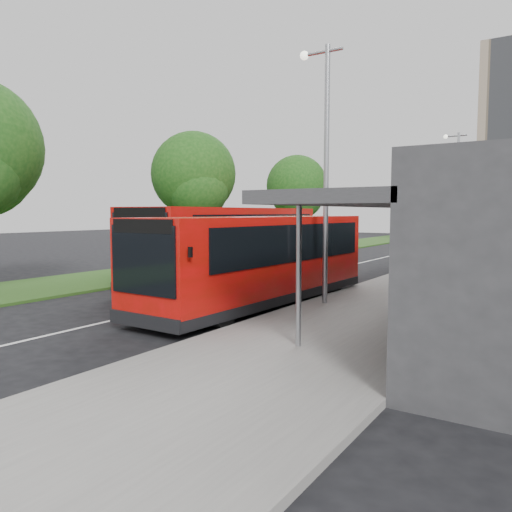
{
  "coord_description": "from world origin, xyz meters",
  "views": [
    {
      "loc": [
        10.87,
        -12.41,
        3.03
      ],
      "look_at": [
        1.4,
        2.29,
        1.5
      ],
      "focal_mm": 35.0,
      "sensor_mm": 36.0,
      "label": 1
    }
  ],
  "objects_px": {
    "bus_main": "(261,260)",
    "car_far": "(445,236)",
    "bollard": "(463,255)",
    "bus_second": "(231,244)",
    "tree_far": "(297,190)",
    "car_near": "(459,239)",
    "tree_mid": "(194,180)",
    "lamp_post_far": "(456,186)",
    "litter_bin": "(426,264)",
    "lamp_post_near": "(324,158)"
  },
  "relations": [
    {
      "from": "bollard",
      "to": "car_near",
      "type": "height_order",
      "value": "car_near"
    },
    {
      "from": "tree_far",
      "to": "car_far",
      "type": "relative_size",
      "value": 2.16
    },
    {
      "from": "tree_mid",
      "to": "bus_main",
      "type": "bearing_deg",
      "value": -40.08
    },
    {
      "from": "lamp_post_near",
      "to": "litter_bin",
      "type": "xyz_separation_m",
      "value": [
        1.05,
        8.81,
        -4.06
      ]
    },
    {
      "from": "car_far",
      "to": "lamp_post_near",
      "type": "bearing_deg",
      "value": -95.8
    },
    {
      "from": "lamp_post_near",
      "to": "bus_main",
      "type": "distance_m",
      "value": 3.8
    },
    {
      "from": "bus_main",
      "to": "car_far",
      "type": "height_order",
      "value": "bus_main"
    },
    {
      "from": "tree_far",
      "to": "bus_main",
      "type": "height_order",
      "value": "tree_far"
    },
    {
      "from": "lamp_post_near",
      "to": "bus_main",
      "type": "height_order",
      "value": "lamp_post_near"
    },
    {
      "from": "bus_second",
      "to": "car_near",
      "type": "bearing_deg",
      "value": 81.12
    },
    {
      "from": "tree_mid",
      "to": "car_far",
      "type": "xyz_separation_m",
      "value": [
        6.13,
        33.96,
        -4.26
      ]
    },
    {
      "from": "lamp_post_far",
      "to": "bus_main",
      "type": "xyz_separation_m",
      "value": [
        -1.85,
        -20.75,
        -3.23
      ]
    },
    {
      "from": "bus_second",
      "to": "bus_main",
      "type": "bearing_deg",
      "value": -47.17
    },
    {
      "from": "tree_mid",
      "to": "litter_bin",
      "type": "xyz_separation_m",
      "value": [
        12.18,
        1.76,
        -4.15
      ]
    },
    {
      "from": "bus_main",
      "to": "litter_bin",
      "type": "xyz_separation_m",
      "value": [
        2.9,
        9.56,
        -0.82
      ]
    },
    {
      "from": "bus_second",
      "to": "car_far",
      "type": "bearing_deg",
      "value": 86.02
    },
    {
      "from": "tree_mid",
      "to": "lamp_post_far",
      "type": "xyz_separation_m",
      "value": [
        11.13,
        12.95,
        -0.1
      ]
    },
    {
      "from": "lamp_post_far",
      "to": "bus_main",
      "type": "height_order",
      "value": "lamp_post_far"
    },
    {
      "from": "tree_far",
      "to": "bus_second",
      "type": "height_order",
      "value": "tree_far"
    },
    {
      "from": "bollard",
      "to": "bus_second",
      "type": "bearing_deg",
      "value": -118.84
    },
    {
      "from": "lamp_post_near",
      "to": "car_far",
      "type": "height_order",
      "value": "lamp_post_near"
    },
    {
      "from": "tree_mid",
      "to": "litter_bin",
      "type": "height_order",
      "value": "tree_mid"
    },
    {
      "from": "lamp_post_near",
      "to": "car_near",
      "type": "distance_m",
      "value": 35.12
    },
    {
      "from": "bus_main",
      "to": "lamp_post_far",
      "type": "bearing_deg",
      "value": 86.86
    },
    {
      "from": "bus_main",
      "to": "car_near",
      "type": "distance_m",
      "value": 35.56
    },
    {
      "from": "lamp_post_far",
      "to": "bus_second",
      "type": "bearing_deg",
      "value": -108.79
    },
    {
      "from": "lamp_post_far",
      "to": "car_far",
      "type": "distance_m",
      "value": 22.0
    },
    {
      "from": "lamp_post_far",
      "to": "car_near",
      "type": "bearing_deg",
      "value": 99.24
    },
    {
      "from": "bus_main",
      "to": "litter_bin",
      "type": "relative_size",
      "value": 10.07
    },
    {
      "from": "tree_mid",
      "to": "bollard",
      "type": "distance_m",
      "value": 15.84
    },
    {
      "from": "lamp_post_near",
      "to": "car_near",
      "type": "height_order",
      "value": "lamp_post_near"
    },
    {
      "from": "bus_main",
      "to": "bollard",
      "type": "bearing_deg",
      "value": 81.21
    },
    {
      "from": "tree_mid",
      "to": "car_near",
      "type": "bearing_deg",
      "value": 72.54
    },
    {
      "from": "tree_far",
      "to": "lamp_post_far",
      "type": "height_order",
      "value": "lamp_post_far"
    },
    {
      "from": "bus_second",
      "to": "car_near",
      "type": "relative_size",
      "value": 3.48
    },
    {
      "from": "bus_second",
      "to": "car_near",
      "type": "xyz_separation_m",
      "value": [
        3.36,
        31.72,
        -1.09
      ]
    },
    {
      "from": "bus_main",
      "to": "tree_mid",
      "type": "bearing_deg",
      "value": 141.88
    },
    {
      "from": "tree_far",
      "to": "lamp_post_near",
      "type": "relative_size",
      "value": 0.92
    },
    {
      "from": "car_near",
      "to": "car_far",
      "type": "xyz_separation_m",
      "value": [
        -2.6,
        6.22,
        -0.01
      ]
    },
    {
      "from": "lamp_post_near",
      "to": "bollard",
      "type": "xyz_separation_m",
      "value": [
        1.31,
        15.91,
        -4.11
      ]
    },
    {
      "from": "lamp_post_far",
      "to": "litter_bin",
      "type": "height_order",
      "value": "lamp_post_far"
    },
    {
      "from": "tree_far",
      "to": "car_near",
      "type": "bearing_deg",
      "value": 61.0
    },
    {
      "from": "tree_far",
      "to": "bollard",
      "type": "xyz_separation_m",
      "value": [
        12.44,
        -3.14,
        -4.12
      ]
    },
    {
      "from": "bus_second",
      "to": "bollard",
      "type": "distance_m",
      "value": 14.7
    },
    {
      "from": "tree_far",
      "to": "car_far",
      "type": "height_order",
      "value": "tree_far"
    },
    {
      "from": "bollard",
      "to": "car_far",
      "type": "bearing_deg",
      "value": 104.12
    },
    {
      "from": "lamp_post_far",
      "to": "bollard",
      "type": "xyz_separation_m",
      "value": [
        1.31,
        -4.09,
        -4.11
      ]
    },
    {
      "from": "tree_far",
      "to": "bollard",
      "type": "relative_size",
      "value": 7.98
    },
    {
      "from": "tree_mid",
      "to": "bollard",
      "type": "height_order",
      "value": "tree_mid"
    },
    {
      "from": "tree_far",
      "to": "car_near",
      "type": "relative_size",
      "value": 2.21
    }
  ]
}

